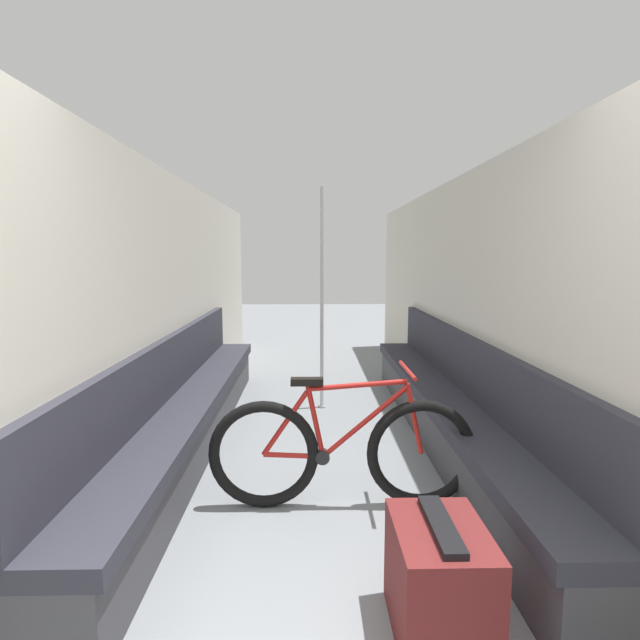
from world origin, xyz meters
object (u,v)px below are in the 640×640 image
Objects in this scene: bench_seat_row_right at (448,410)px; luggage_bag at (439,581)px; grab_pole_near at (322,303)px; bench_seat_row_left at (189,412)px; bicycle at (342,451)px.

bench_seat_row_right is 8.72× the size of luggage_bag.
grab_pole_near is 4.30× the size of luggage_bag.
bench_seat_row_left is 1.00× the size of bench_seat_row_right.
luggage_bag is (1.52, -2.06, -0.07)m from bench_seat_row_left.
grab_pole_near is at bearing 132.54° from bench_seat_row_right.
bench_seat_row_right is (2.13, 0.00, 0.00)m from bench_seat_row_left.
bicycle is at bearing -133.97° from bench_seat_row_right.
grab_pole_near is at bearing 97.33° from luggage_bag.
bench_seat_row_right is at bearing 53.66° from bicycle.
bench_seat_row_left is 8.72× the size of luggage_bag.
bicycle is at bearing 106.90° from luggage_bag.
bicycle is 2.21m from grab_pole_near.
bench_seat_row_left and bench_seat_row_right have the same top height.
luggage_bag is at bearing -53.60° from bench_seat_row_left.
bench_seat_row_left is 1.54m from bicycle.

